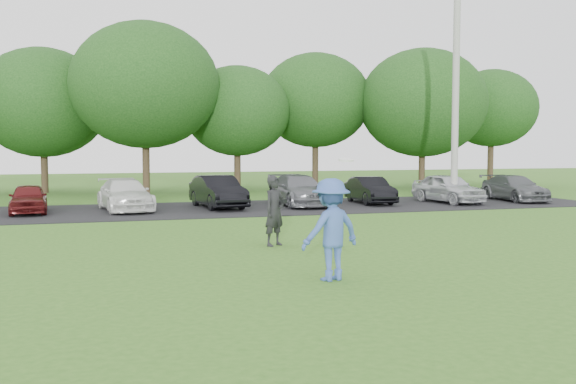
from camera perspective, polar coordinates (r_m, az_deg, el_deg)
name	(u,v)px	position (r m, az deg, el deg)	size (l,w,h in m)	color
ground	(341,271)	(12.46, 4.70, -7.06)	(100.00, 100.00, 0.00)	#31621C
parking_lot	(217,209)	(24.90, -6.34, -1.49)	(32.00, 6.50, 0.03)	black
utility_pole	(456,88)	(27.55, 14.69, 8.92)	(0.28, 0.28, 9.63)	#A1A09B
frisbee_player	(331,229)	(11.51, 3.83, -3.34)	(1.33, 0.99, 2.20)	#3B59A6
camera_bystander	(275,211)	(15.50, -1.20, -1.69)	(0.74, 0.68, 1.70)	black
parked_cars	(224,193)	(24.98, -5.74, -0.07)	(28.36, 4.68, 1.26)	white
tree_row	(211,100)	(34.75, -6.89, 8.13)	(42.39, 9.85, 8.64)	#38281C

